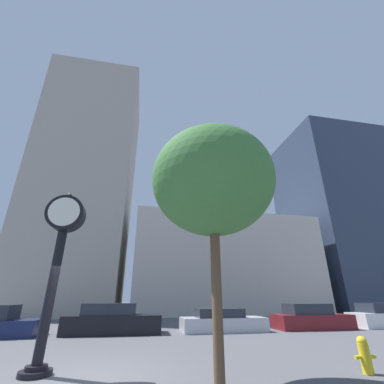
{
  "coord_description": "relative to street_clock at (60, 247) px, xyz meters",
  "views": [
    {
      "loc": [
        1.18,
        -7.2,
        1.72
      ],
      "look_at": [
        4.71,
        10.8,
        9.25
      ],
      "focal_mm": 24.0,
      "sensor_mm": 36.0,
      "label": 1
    }
  ],
  "objects": [
    {
      "name": "bare_tree",
      "position": [
        4.03,
        -1.66,
        1.61
      ],
      "size": [
        3.3,
        3.3,
        6.14
      ],
      "color": "brown",
      "rests_on": "ground_plane"
    },
    {
      "name": "building_glass_modern",
      "position": [
        30.55,
        23.4,
        9.54
      ],
      "size": [
        13.76,
        12.0,
        25.12
      ],
      "color": "#2D384C",
      "rests_on": "ground_plane"
    },
    {
      "name": "building_tall_tower",
      "position": [
        -4.9,
        23.4,
        11.5
      ],
      "size": [
        10.37,
        12.0,
        29.05
      ],
      "color": "#ADA393",
      "rests_on": "ground_plane"
    },
    {
      "name": "car_black",
      "position": [
        1.08,
        7.34,
        -2.41
      ],
      "size": [
        4.8,
        2.01,
        1.43
      ],
      "rotation": [
        0.0,
        0.0,
        -0.03
      ],
      "color": "black",
      "rests_on": "ground_plane"
    },
    {
      "name": "car_silver",
      "position": [
        6.85,
        7.18,
        -2.53
      ],
      "size": [
        4.59,
        1.81,
        1.15
      ],
      "rotation": [
        0.0,
        0.0,
        0.01
      ],
      "color": "#BCBCC1",
      "rests_on": "ground_plane"
    },
    {
      "name": "building_storefront_row",
      "position": [
        11.82,
        23.4,
        2.15
      ],
      "size": [
        20.44,
        12.0,
        10.33
      ],
      "color": "beige",
      "rests_on": "ground_plane"
    },
    {
      "name": "street_clock",
      "position": [
        0.0,
        0.0,
        0.0
      ],
      "size": [
        1.03,
        0.75,
        4.62
      ],
      "color": "black",
      "rests_on": "ground_plane"
    },
    {
      "name": "car_maroon",
      "position": [
        12.27,
        7.22,
        -2.45
      ],
      "size": [
        4.47,
        1.8,
        1.37
      ],
      "rotation": [
        0.0,
        0.0,
        -0.02
      ],
      "color": "maroon",
      "rests_on": "ground_plane"
    },
    {
      "name": "fire_hydrant_near",
      "position": [
        7.85,
        -1.37,
        -2.61
      ],
      "size": [
        0.57,
        0.25,
        0.81
      ],
      "color": "yellow",
      "rests_on": "ground_plane"
    },
    {
      "name": "ground_plane",
      "position": [
        1.06,
        -0.6,
        -3.02
      ],
      "size": [
        200.0,
        200.0,
        0.0
      ],
      "primitive_type": "plane",
      "color": "#515156"
    }
  ]
}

